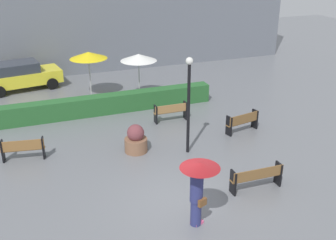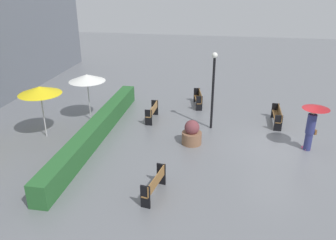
% 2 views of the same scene
% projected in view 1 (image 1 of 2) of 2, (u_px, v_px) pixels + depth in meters
% --- Properties ---
extents(ground_plane, '(60.00, 60.00, 0.00)m').
position_uv_depth(ground_plane, '(182.00, 203.00, 13.14)').
color(ground_plane, slate).
extents(bench_back_row, '(1.59, 0.38, 0.85)m').
position_uv_depth(bench_back_row, '(171.00, 111.00, 19.03)').
color(bench_back_row, '#9E7242').
rests_on(bench_back_row, ground).
extents(bench_near_right, '(1.84, 0.41, 0.83)m').
position_uv_depth(bench_near_right, '(257.00, 177.00, 13.66)').
color(bench_near_right, brown).
rests_on(bench_near_right, ground).
extents(bench_far_right, '(1.63, 0.65, 0.87)m').
position_uv_depth(bench_far_right, '(243.00, 121.00, 17.94)').
color(bench_far_right, brown).
rests_on(bench_far_right, ground).
extents(bench_far_left, '(1.62, 0.59, 0.85)m').
position_uv_depth(bench_far_left, '(23.00, 148.00, 15.57)').
color(bench_far_left, olive).
rests_on(bench_far_left, ground).
extents(pedestrian_with_umbrella, '(1.14, 1.14, 2.09)m').
position_uv_depth(pedestrian_with_umbrella, '(198.00, 183.00, 11.53)').
color(pedestrian_with_umbrella, navy).
rests_on(pedestrian_with_umbrella, ground).
extents(planter_pot, '(0.91, 0.91, 1.14)m').
position_uv_depth(planter_pot, '(136.00, 140.00, 16.23)').
color(planter_pot, brown).
rests_on(planter_pot, ground).
extents(lamp_post, '(0.28, 0.28, 3.84)m').
position_uv_depth(lamp_post, '(189.00, 96.00, 15.45)').
color(lamp_post, black).
rests_on(lamp_post, ground).
extents(patio_umbrella_yellow, '(1.95, 1.95, 2.49)m').
position_uv_depth(patio_umbrella_yellow, '(88.00, 55.00, 21.36)').
color(patio_umbrella_yellow, silver).
rests_on(patio_umbrella_yellow, ground).
extents(patio_umbrella_white, '(1.86, 1.86, 2.48)m').
position_uv_depth(patio_umbrella_white, '(139.00, 58.00, 20.99)').
color(patio_umbrella_white, silver).
rests_on(patio_umbrella_white, ground).
extents(hedge_strip, '(10.88, 0.70, 0.91)m').
position_uv_depth(hedge_strip, '(105.00, 104.00, 20.00)').
color(hedge_strip, '#28602D').
rests_on(hedge_strip, ground).
extents(building_facade, '(28.00, 1.20, 8.99)m').
position_uv_depth(building_facade, '(82.00, 0.00, 25.15)').
color(building_facade, slate).
rests_on(building_facade, ground).
extents(parked_car, '(4.42, 2.50, 1.57)m').
position_uv_depth(parked_car, '(21.00, 75.00, 23.23)').
color(parked_car, yellow).
rests_on(parked_car, ground).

